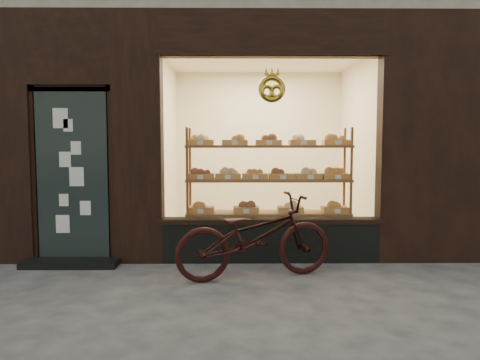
{
  "coord_description": "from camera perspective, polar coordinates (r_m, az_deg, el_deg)",
  "views": [
    {
      "loc": [
        0.01,
        -3.7,
        1.52
      ],
      "look_at": [
        0.06,
        2.0,
        1.05
      ],
      "focal_mm": 35.0,
      "sensor_mm": 36.0,
      "label": 1
    }
  ],
  "objects": [
    {
      "name": "display_shelf",
      "position": [
        6.3,
        3.47,
        -0.99
      ],
      "size": [
        2.2,
        0.45,
        1.7
      ],
      "color": "brown",
      "rests_on": "ground"
    },
    {
      "name": "ground",
      "position": [
        4.0,
        -0.65,
        -17.57
      ],
      "size": [
        90.0,
        90.0,
        0.0
      ],
      "primitive_type": "plane",
      "color": "#3B3B3F"
    },
    {
      "name": "bicycle",
      "position": [
        5.21,
        1.79,
        -6.89
      ],
      "size": [
        1.88,
        1.08,
        0.93
      ],
      "primitive_type": "imported",
      "rotation": [
        0.0,
        0.0,
        1.84
      ],
      "color": "black",
      "rests_on": "ground"
    }
  ]
}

